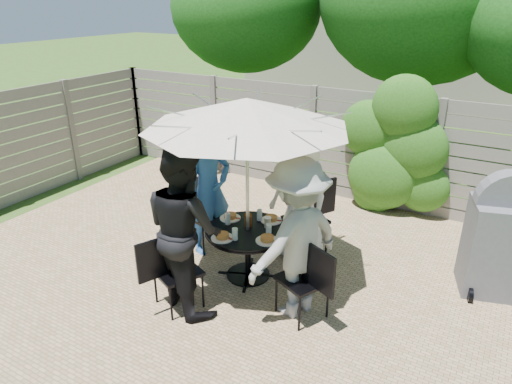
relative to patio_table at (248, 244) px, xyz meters
The scene contains 23 objects.
backyard_envelope 10.38m from the patio_table, 92.04° to the left, with size 60.00×60.00×5.00m.
patio_table is the anchor object (origin of this frame).
umbrella 1.59m from the patio_table, 26.57° to the left, with size 2.96×2.96×2.21m.
chair_back 0.98m from the patio_table, 68.02° to the left, with size 0.65×0.75×0.99m.
person_back 0.95m from the patio_table, 68.14° to the left, with size 0.89×0.58×1.82m, color silver.
chair_left 0.98m from the patio_table, 158.23° to the left, with size 0.75×0.59×0.98m.
person_left 0.93m from the patio_table, 158.14° to the left, with size 0.64×0.42×1.75m, color #265BA8.
chair_front 0.98m from the patio_table, 111.89° to the right, with size 0.58×0.70×0.92m.
person_front 0.96m from the patio_table, 111.86° to the right, with size 0.90×0.70×1.86m, color black.
chair_right 0.98m from the patio_table, 21.91° to the right, with size 0.71×0.60×0.93m.
person_right 0.93m from the patio_table, 21.86° to the right, with size 1.14×0.66×1.77m, color #9B9996.
plate_back 0.42m from the patio_table, 68.14° to the left, with size 0.26×0.26×0.06m.
plate_left 0.42m from the patio_table, 158.14° to the left, with size 0.26×0.26×0.06m.
plate_front 0.42m from the patio_table, 111.86° to the right, with size 0.26×0.26×0.06m.
plate_right 0.42m from the patio_table, 21.86° to the right, with size 0.26×0.26×0.06m.
glass_back 0.39m from the patio_table, 90.14° to the left, with size 0.07×0.07×0.14m, color silver.
glass_left 0.39m from the patio_table, behind, with size 0.07×0.07×0.14m, color silver.
glass_front 0.39m from the patio_table, 89.86° to the right, with size 0.07×0.07×0.14m, color silver.
glass_right 0.39m from the patio_table, ahead, with size 0.07×0.07×0.14m, color silver.
syrup_jug 0.29m from the patio_table, 118.33° to the left, with size 0.09×0.09×0.16m, color #59280C.
coffee_cup 0.35m from the patio_table, 43.69° to the left, with size 0.08×0.08×0.12m, color #C6B293.
bicycle 3.41m from the patio_table, 133.89° to the left, with size 0.62×1.79×0.94m, color #333338.
bbq_grill 2.87m from the patio_table, 24.16° to the left, with size 0.86×0.74×1.49m.
Camera 1 is at (2.92, -3.93, 3.18)m, focal length 32.00 mm.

